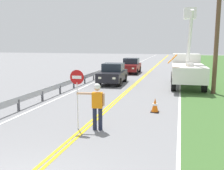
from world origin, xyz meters
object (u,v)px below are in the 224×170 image
Objects in this scene: stop_sign_paddle at (77,86)px; utility_bucket_truck at (187,68)px; oncoming_sedan_nearest at (113,74)px; utility_pole_near at (217,31)px; oncoming_sedan_second at (131,66)px; flagger_worker at (97,104)px; traffic_cone_lead at (155,105)px.

stop_sign_paddle is 0.34× the size of utility_bucket_truck.
oncoming_sedan_nearest is 8.63m from utility_pole_near.
stop_sign_paddle reaches higher than oncoming_sedan_second.
utility_bucket_truck reaches higher than oncoming_sedan_second.
oncoming_sedan_nearest is at bearing -90.10° from oncoming_sedan_second.
utility_pole_near is (1.69, -2.83, 2.68)m from utility_bucket_truck.
flagger_worker is 11.57m from oncoming_sedan_nearest.
oncoming_sedan_second is (0.01, 8.02, 0.00)m from oncoming_sedan_nearest.
traffic_cone_lead is at bearing -120.01° from utility_pole_near.
oncoming_sedan_second reaches higher than traffic_cone_lead.
oncoming_sedan_nearest is at bearing 117.84° from traffic_cone_lead.
utility_pole_near is (7.63, -2.36, 3.28)m from oncoming_sedan_nearest.
stop_sign_paddle is (-0.76, -0.11, 0.66)m from flagger_worker.
stop_sign_paddle reaches higher than oncoming_sedan_nearest.
utility_bucket_truck is at bearing 120.88° from utility_pole_near.
flagger_worker is 19.48m from oncoming_sedan_second.
utility_bucket_truck is at bearing 4.51° from oncoming_sedan_nearest.
flagger_worker is at bearing -120.34° from utility_pole_near.
utility_pole_near reaches higher than flagger_worker.
utility_bucket_truck is 8.82m from traffic_cone_lead.
utility_bucket_truck reaches higher than traffic_cone_lead.
utility_bucket_truck is 4.25m from utility_pole_near.
stop_sign_paddle reaches higher than flagger_worker.
utility_pole_near reaches higher than oncoming_sedan_nearest.
oncoming_sedan_nearest is at bearing 98.10° from stop_sign_paddle.
utility_pole_near reaches higher than stop_sign_paddle.
oncoming_sedan_nearest is 8.02m from oncoming_sedan_second.
stop_sign_paddle is at bearing -123.52° from utility_pole_near.
traffic_cone_lead is at bearing -62.16° from oncoming_sedan_nearest.
flagger_worker is 1.02m from stop_sign_paddle.
stop_sign_paddle is 12.65m from utility_bucket_truck.
stop_sign_paddle is at bearing -171.80° from flagger_worker.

